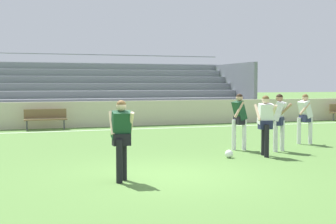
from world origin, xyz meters
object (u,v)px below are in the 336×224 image
(player_white_challenging, at_px, (265,120))
(soccer_ball, at_px, (229,154))
(bleacher_stand, at_px, (0,90))
(player_white_wide_right, at_px, (305,114))
(player_dark_overlapping, at_px, (239,116))
(bench_centre_sideline, at_px, (46,117))
(player_dark_trailing_run, at_px, (121,133))
(player_white_wide_left, at_px, (279,117))

(player_white_challenging, distance_m, soccer_ball, 1.39)
(bleacher_stand, xyz_separation_m, player_white_challenging, (7.25, -13.67, -0.67))
(player_white_wide_right, xyz_separation_m, soccer_ball, (-3.63, -1.80, -0.88))
(player_dark_overlapping, bearing_deg, player_white_wide_right, 11.79)
(player_dark_overlapping, xyz_separation_m, player_white_challenging, (0.14, -1.30, -0.02))
(bench_centre_sideline, xyz_separation_m, player_dark_overlapping, (5.16, -8.12, 0.47))
(player_dark_trailing_run, relative_size, soccer_ball, 7.61)
(player_white_challenging, distance_m, player_dark_trailing_run, 4.90)
(bleacher_stand, xyz_separation_m, bench_centre_sideline, (1.95, -4.25, -1.12))
(bench_centre_sideline, relative_size, soccer_ball, 8.18)
(bench_centre_sideline, bearing_deg, player_white_wide_right, -43.83)
(bleacher_stand, height_order, player_dark_trailing_run, bleacher_stand)
(player_white_challenging, relative_size, player_white_wide_right, 1.01)
(player_dark_trailing_run, bearing_deg, player_white_wide_left, 26.53)
(bleacher_stand, relative_size, soccer_ball, 119.31)
(player_dark_trailing_run, distance_m, player_white_wide_right, 8.03)
(bench_centre_sideline, distance_m, player_white_challenging, 10.81)
(player_dark_overlapping, height_order, player_dark_trailing_run, player_dark_overlapping)
(player_dark_overlapping, height_order, player_white_challenging, player_dark_overlapping)
(bench_centre_sideline, xyz_separation_m, player_white_wide_left, (6.16, -8.73, 0.47))
(bench_centre_sideline, relative_size, player_dark_trailing_run, 1.07)
(player_dark_overlapping, relative_size, soccer_ball, 7.75)
(player_dark_trailing_run, height_order, player_white_wide_left, player_white_wide_left)
(player_white_wide_right, bearing_deg, soccer_ball, -153.64)
(player_dark_overlapping, bearing_deg, soccer_ball, -126.95)
(bench_centre_sideline, relative_size, player_dark_overlapping, 1.06)
(bench_centre_sideline, height_order, player_dark_overlapping, player_dark_overlapping)
(player_white_wide_left, bearing_deg, bleacher_stand, 121.99)
(player_white_challenging, height_order, player_white_wide_right, player_white_challenging)
(player_dark_overlapping, distance_m, player_white_challenging, 1.30)
(player_white_challenging, height_order, player_dark_trailing_run, player_white_challenging)
(player_white_wide_left, bearing_deg, bench_centre_sideline, 125.19)
(bench_centre_sideline, distance_m, player_white_wide_left, 10.70)
(player_white_wide_right, bearing_deg, bleacher_stand, 129.75)
(player_white_wide_left, distance_m, player_white_wide_right, 2.08)
(player_dark_overlapping, relative_size, player_white_wide_left, 1.00)
(player_dark_trailing_run, bearing_deg, player_white_challenging, 23.90)
(player_dark_overlapping, distance_m, player_white_wide_right, 2.76)
(soccer_ball, bearing_deg, player_white_wide_right, 26.36)
(player_dark_overlapping, xyz_separation_m, player_white_wide_left, (0.99, -0.62, -0.00))
(bleacher_stand, distance_m, soccer_ball, 15.03)
(bleacher_stand, bearing_deg, player_dark_overlapping, -60.09)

